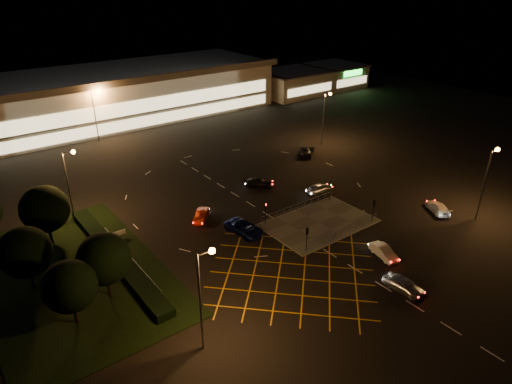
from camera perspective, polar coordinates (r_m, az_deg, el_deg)
ground at (r=61.83m, az=5.23°, el=-3.73°), size 180.00×180.00×0.00m
pedestrian_island at (r=61.78m, az=7.86°, el=-3.85°), size 14.00×9.00×0.12m
grass_verge at (r=55.31m, az=-21.92°, el=-9.62°), size 18.00×30.00×0.08m
hedge at (r=56.07m, az=-17.12°, el=-7.70°), size 2.00×26.00×1.00m
supermarket at (r=110.67m, az=-16.96°, el=11.65°), size 72.00×26.50×10.50m
retail_unit_a at (r=127.65m, az=4.60°, el=13.48°), size 18.80×14.80×6.35m
retail_unit_b at (r=138.54m, az=9.75°, el=14.18°), size 14.80×14.80×6.35m
streetlight_sw at (r=39.35m, az=-6.54°, el=-11.67°), size 1.78×0.56×10.03m
streetlight_se at (r=66.91m, az=27.02°, el=2.02°), size 1.78×0.56×10.03m
streetlight_nw at (r=63.53m, az=-22.23°, el=1.78°), size 1.78×0.56×10.03m
streetlight_ne at (r=88.50m, az=8.67°, el=9.93°), size 1.78×0.56×10.03m
streetlight_far_left at (r=94.57m, az=-19.34°, el=9.81°), size 1.78×0.56×10.03m
streetlight_far_right at (r=114.31m, az=-0.05°, el=13.82°), size 1.78×0.56×10.03m
signal_sw at (r=54.51m, az=6.38°, el=-5.30°), size 0.28×0.30×3.15m
signal_se at (r=62.44m, az=14.50°, el=-1.73°), size 0.28×0.30×3.15m
signal_nw at (r=59.74m, az=1.18°, el=-2.16°), size 0.28×0.30×3.15m
signal_ne at (r=67.06m, az=9.29°, el=0.77°), size 0.28×0.30×3.15m
tree_a at (r=46.09m, az=-22.26°, el=-10.87°), size 5.04×5.04×6.86m
tree_b at (r=52.42m, az=-26.90°, el=-6.73°), size 5.40×5.40×7.35m
tree_c at (r=59.80m, az=-24.90°, el=-1.95°), size 5.76×5.76×7.84m
tree_e at (r=48.28m, az=-18.47°, el=-7.94°), size 5.40×5.40×7.35m
car_near_silver at (r=51.28m, az=17.97°, el=-10.95°), size 2.13×4.65×1.54m
car_queue_white at (r=56.16m, az=15.68°, el=-7.22°), size 2.35×4.32×1.35m
car_left_blue at (r=58.61m, az=-1.48°, el=-4.52°), size 3.36×5.94×1.57m
car_far_dkgrey at (r=71.34m, az=0.39°, el=1.19°), size 4.58×4.24×1.29m
car_right_silver at (r=69.89m, az=7.94°, el=0.47°), size 4.47×2.03×1.49m
car_circ_red at (r=62.15m, az=-6.85°, el=-2.94°), size 3.84×3.90×1.34m
car_east_grey at (r=84.79m, az=6.29°, el=5.21°), size 5.65×5.29×1.48m
car_approach_white at (r=68.63m, az=21.78°, el=-1.81°), size 4.01×5.05×1.37m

